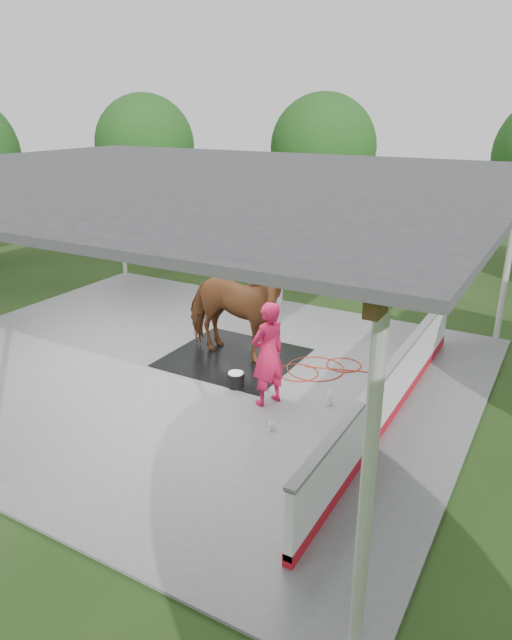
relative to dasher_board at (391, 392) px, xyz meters
The scene contains 12 objects.
ground 4.64m from the dasher_board, behind, with size 100.00×100.00×0.00m, color #1E3814.
concrete_slab 4.63m from the dasher_board, behind, with size 12.00×10.00×0.05m, color slate.
pavilion_structure 5.70m from the dasher_board, behind, with size 12.60×10.60×4.05m.
dasher_board is the anchor object (origin of this frame).
tree_belt 5.43m from the dasher_board, 168.18° to the left, with size 28.00×28.00×5.80m.
rubber_mat 3.92m from the dasher_board, 166.72° to the left, with size 2.73×2.56×0.02m, color black.
horse 3.93m from the dasher_board, 166.72° to the left, with size 1.19×2.60×2.20m, color brown.
handler 2.27m from the dasher_board, 166.66° to the right, with size 0.72×0.47×1.98m, color #C41441.
wash_bucket 3.05m from the dasher_board, behind, with size 0.33×0.33×0.31m.
soap_bottle_a 1.20m from the dasher_board, behind, with size 0.11×0.11×0.29m, color silver.
soap_bottle_b 2.16m from the dasher_board, 141.12° to the right, with size 0.08×0.09×0.19m, color #338CD8.
hose_coil 2.38m from the dasher_board, 146.95° to the left, with size 1.84×1.62×0.02m.
Camera 1 is at (6.92, -8.83, 5.24)m, focal length 32.00 mm.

